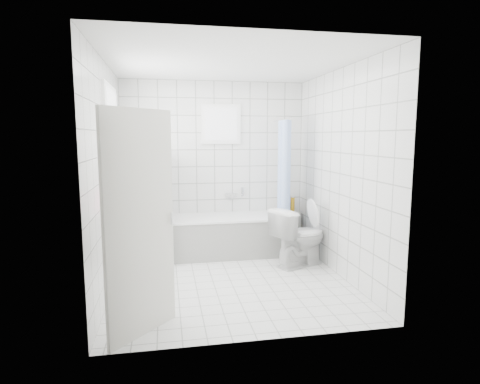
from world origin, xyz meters
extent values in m
plane|color=white|center=(0.00, 0.00, 0.00)|extent=(3.00, 3.00, 0.00)
plane|color=white|center=(0.00, 0.00, 2.60)|extent=(3.00, 3.00, 0.00)
cube|color=white|center=(0.00, 1.50, 1.30)|extent=(2.80, 0.02, 2.60)
cube|color=white|center=(0.00, -1.50, 1.30)|extent=(2.80, 0.02, 2.60)
cube|color=white|center=(-1.40, 0.00, 1.30)|extent=(0.02, 3.00, 2.60)
cube|color=white|center=(1.40, 0.00, 1.30)|extent=(0.02, 3.00, 2.60)
cube|color=white|center=(-1.35, 0.30, 1.60)|extent=(0.01, 0.90, 1.40)
cube|color=white|center=(0.10, 1.46, 1.95)|extent=(0.50, 0.01, 0.50)
cube|color=white|center=(-1.31, 0.30, 0.86)|extent=(0.18, 1.02, 0.08)
cube|color=silver|center=(-0.98, -1.18, 1.00)|extent=(0.57, 0.62, 2.00)
cube|color=white|center=(0.15, 1.12, 0.28)|extent=(1.70, 0.75, 0.55)
cube|color=white|center=(0.15, 1.12, 0.57)|extent=(1.72, 0.77, 0.03)
cube|color=white|center=(-0.78, 1.07, 0.75)|extent=(0.15, 0.85, 1.50)
cube|color=white|center=(1.15, 1.38, 0.28)|extent=(0.40, 0.24, 0.55)
imported|color=white|center=(1.03, 0.41, 0.40)|extent=(0.90, 0.73, 0.80)
cylinder|color=silver|center=(0.95, 1.10, 2.00)|extent=(0.02, 0.80, 0.02)
cube|color=silver|center=(0.25, 1.46, 0.85)|extent=(0.18, 0.06, 0.06)
imported|color=#D95480|center=(-1.30, -0.02, 1.06)|extent=(0.14, 0.14, 0.32)
imported|color=silver|center=(-1.30, 0.46, 1.05)|extent=(0.16, 0.16, 0.30)
imported|color=#AC57AF|center=(-1.30, 0.61, 1.00)|extent=(0.10, 0.10, 0.21)
imported|color=#2DCDC7|center=(-1.30, 0.07, 0.99)|extent=(0.11, 0.11, 0.19)
imported|color=silver|center=(-1.30, 0.29, 0.99)|extent=(0.16, 0.16, 0.19)
cylinder|color=green|center=(1.11, 1.29, 0.65)|extent=(0.06, 0.06, 0.21)
cylinder|color=orange|center=(1.21, 1.30, 0.68)|extent=(0.06, 0.06, 0.26)
cylinder|color=#2218C4|center=(1.18, 1.41, 0.68)|extent=(0.06, 0.06, 0.27)
cylinder|color=#D74419|center=(1.12, 1.41, 0.67)|extent=(0.06, 0.06, 0.24)
camera|label=1|loc=(-0.75, -4.69, 1.76)|focal=30.00mm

